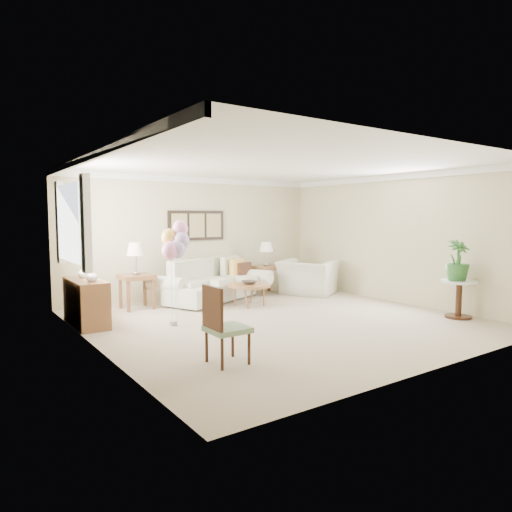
{
  "coord_description": "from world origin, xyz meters",
  "views": [
    {
      "loc": [
        -4.63,
        -6.02,
        1.75
      ],
      "look_at": [
        -0.05,
        0.6,
        1.05
      ],
      "focal_mm": 32.0,
      "sensor_mm": 36.0,
      "label": 1
    }
  ],
  "objects_px": {
    "sofa": "(211,284)",
    "accent_chair": "(222,324)",
    "balloon_cluster": "(176,242)",
    "armchair": "(307,277)",
    "coffee_table": "(249,286)"
  },
  "relations": [
    {
      "from": "sofa",
      "to": "armchair",
      "type": "distance_m",
      "value": 2.24
    },
    {
      "from": "accent_chair",
      "to": "balloon_cluster",
      "type": "xyz_separation_m",
      "value": [
        0.37,
        2.08,
        0.86
      ]
    },
    {
      "from": "sofa",
      "to": "balloon_cluster",
      "type": "distance_m",
      "value": 2.43
    },
    {
      "from": "coffee_table",
      "to": "sofa",
      "type": "bearing_deg",
      "value": 110.69
    },
    {
      "from": "coffee_table",
      "to": "accent_chair",
      "type": "distance_m",
      "value": 3.56
    },
    {
      "from": "balloon_cluster",
      "to": "accent_chair",
      "type": "bearing_deg",
      "value": -100.11
    },
    {
      "from": "sofa",
      "to": "accent_chair",
      "type": "xyz_separation_m",
      "value": [
        -1.89,
        -3.68,
        0.15
      ]
    },
    {
      "from": "sofa",
      "to": "armchair",
      "type": "relative_size",
      "value": 2.31
    },
    {
      "from": "accent_chair",
      "to": "sofa",
      "type": "bearing_deg",
      "value": 62.78
    },
    {
      "from": "balloon_cluster",
      "to": "sofa",
      "type": "bearing_deg",
      "value": 46.49
    },
    {
      "from": "sofa",
      "to": "accent_chair",
      "type": "height_order",
      "value": "accent_chair"
    },
    {
      "from": "coffee_table",
      "to": "balloon_cluster",
      "type": "xyz_separation_m",
      "value": [
        -1.87,
        -0.69,
        0.95
      ]
    },
    {
      "from": "coffee_table",
      "to": "armchair",
      "type": "relative_size",
      "value": 0.73
    },
    {
      "from": "sofa",
      "to": "accent_chair",
      "type": "bearing_deg",
      "value": -117.22
    },
    {
      "from": "sofa",
      "to": "accent_chair",
      "type": "distance_m",
      "value": 4.14
    }
  ]
}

